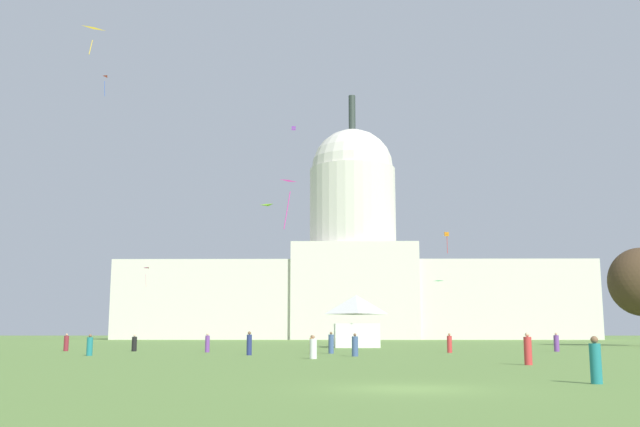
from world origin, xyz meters
name	(u,v)px	position (x,y,z in m)	size (l,w,h in m)	color
ground_plane	(407,389)	(0.00, 0.00, 0.00)	(800.00, 800.00, 0.00)	olive
capitol_building	(353,274)	(3.90, 161.65, 16.40)	(117.12, 25.11, 63.75)	beige
event_tent	(356,321)	(0.78, 61.27, 3.00)	(5.37, 5.94, 5.95)	white
person_red_front_right	(450,344)	(7.81, 39.55, 0.74)	(0.58, 0.58, 1.63)	red
person_orange_front_center	(312,345)	(-3.76, 36.99, 0.68)	(0.41, 0.41, 1.48)	orange
person_purple_mid_left	(207,343)	(-12.85, 40.63, 0.76)	(0.53, 0.53, 1.66)	#703D93
person_denim_near_tree_east	(331,344)	(-2.19, 37.01, 0.79)	(0.54, 0.54, 1.75)	#3D5684
person_teal_mid_right	(596,362)	(6.48, 2.10, 0.72)	(0.41, 0.41, 1.57)	#1E757A
person_teal_near_tree_west	(90,346)	(-19.95, 31.23, 0.70)	(0.57, 0.57, 1.56)	#1E757A
person_denim_lawn_far_left	(355,346)	(-0.51, 30.05, 0.73)	(0.47, 0.47, 1.63)	#3D5684
person_red_back_left	(528,350)	(8.10, 16.28, 0.77)	(0.50, 0.50, 1.70)	red
person_white_edge_east	(313,348)	(-3.39, 25.14, 0.67)	(0.62, 0.62, 1.51)	silver
person_purple_mid_center	(556,343)	(17.99, 43.35, 0.76)	(0.52, 0.52, 1.68)	#703D93
person_navy_aisle_center	(249,344)	(-8.36, 32.56, 0.82)	(0.50, 0.50, 1.78)	navy
person_maroon_front_left	(66,343)	(-26.52, 44.63, 0.72)	(0.61, 0.61, 1.60)	maroon
person_black_near_tent	(134,344)	(-19.98, 43.65, 0.68)	(0.61, 0.61, 1.52)	black
kite_violet_high	(294,128)	(-9.91, 128.95, 45.46)	(0.86, 0.94, 1.11)	purple
kite_magenta_low	(285,187)	(-6.01, 37.01, 13.72)	(1.36, 1.23, 4.15)	#D1339E
kite_green_low	(437,282)	(20.55, 130.36, 12.12)	(1.82, 1.46, 0.24)	green
kite_lime_mid	(268,208)	(-11.74, 88.01, 20.75)	(1.89, 1.37, 0.31)	#8CD133
kite_orange_low	(446,235)	(14.75, 81.60, 15.71)	(0.61, 0.65, 3.16)	orange
kite_pink_low	(149,271)	(-37.09, 116.11, 13.40)	(1.69, 1.77, 3.32)	pink
kite_gold_mid	(92,32)	(-22.43, 35.15, 26.82)	(1.56, 1.30, 2.35)	gold
kite_red_high	(103,79)	(-40.02, 92.25, 43.40)	(1.02, 1.20, 3.26)	red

